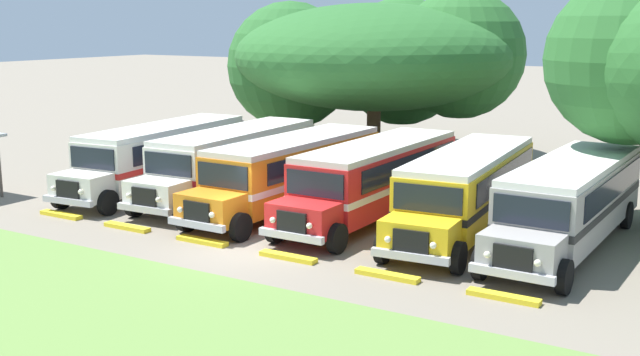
% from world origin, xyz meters
% --- Properties ---
extents(ground_plane, '(220.00, 220.00, 0.00)m').
position_xyz_m(ground_plane, '(0.00, 0.00, 0.00)').
color(ground_plane, slate).
extents(foreground_grass_strip, '(80.00, 8.88, 0.01)m').
position_xyz_m(foreground_grass_strip, '(0.00, -6.94, 0.00)').
color(foreground_grass_strip, olive).
rests_on(foreground_grass_strip, ground_plane).
extents(parked_bus_slot_0, '(3.45, 10.96, 2.82)m').
position_xyz_m(parked_bus_slot_0, '(-8.92, 5.76, 1.58)').
color(parked_bus_slot_0, silver).
rests_on(parked_bus_slot_0, ground_plane).
extents(parked_bus_slot_1, '(3.15, 10.90, 2.82)m').
position_xyz_m(parked_bus_slot_1, '(-5.34, 6.34, 1.58)').
color(parked_bus_slot_1, silver).
rests_on(parked_bus_slot_1, ground_plane).
extents(parked_bus_slot_2, '(2.82, 10.86, 2.82)m').
position_xyz_m(parked_bus_slot_2, '(-1.88, 5.64, 1.58)').
color(parked_bus_slot_2, orange).
rests_on(parked_bus_slot_2, ground_plane).
extents(parked_bus_slot_3, '(2.70, 10.84, 2.82)m').
position_xyz_m(parked_bus_slot_3, '(1.56, 6.12, 1.58)').
color(parked_bus_slot_3, red).
rests_on(parked_bus_slot_3, ground_plane).
extents(parked_bus_slot_4, '(3.43, 10.95, 2.82)m').
position_xyz_m(parked_bus_slot_4, '(5.27, 6.06, 1.58)').
color(parked_bus_slot_4, yellow).
rests_on(parked_bus_slot_4, ground_plane).
extents(parked_bus_slot_5, '(2.84, 10.86, 2.82)m').
position_xyz_m(parked_bus_slot_5, '(8.87, 6.05, 1.58)').
color(parked_bus_slot_5, '#9E9993').
rests_on(parked_bus_slot_5, ground_plane).
extents(curb_wheelstop_0, '(2.00, 0.36, 0.15)m').
position_xyz_m(curb_wheelstop_0, '(-8.71, -0.12, 0.07)').
color(curb_wheelstop_0, yellow).
rests_on(curb_wheelstop_0, ground_plane).
extents(curb_wheelstop_1, '(2.00, 0.36, 0.15)m').
position_xyz_m(curb_wheelstop_1, '(-5.22, -0.12, 0.07)').
color(curb_wheelstop_1, yellow).
rests_on(curb_wheelstop_1, ground_plane).
extents(curb_wheelstop_2, '(2.00, 0.36, 0.15)m').
position_xyz_m(curb_wheelstop_2, '(-1.74, -0.12, 0.07)').
color(curb_wheelstop_2, yellow).
rests_on(curb_wheelstop_2, ground_plane).
extents(curb_wheelstop_3, '(2.00, 0.36, 0.15)m').
position_xyz_m(curb_wheelstop_3, '(1.74, -0.12, 0.07)').
color(curb_wheelstop_3, yellow).
rests_on(curb_wheelstop_3, ground_plane).
extents(curb_wheelstop_4, '(2.00, 0.36, 0.15)m').
position_xyz_m(curb_wheelstop_4, '(5.22, -0.12, 0.07)').
color(curb_wheelstop_4, yellow).
rests_on(curb_wheelstop_4, ground_plane).
extents(curb_wheelstop_5, '(2.00, 0.36, 0.15)m').
position_xyz_m(curb_wheelstop_5, '(8.71, -0.12, 0.07)').
color(curb_wheelstop_5, yellow).
rests_on(curb_wheelstop_5, ground_plane).
extents(broad_shade_tree, '(15.74, 15.30, 9.06)m').
position_xyz_m(broad_shade_tree, '(-4.90, 18.89, 5.34)').
color(broad_shade_tree, brown).
rests_on(broad_shade_tree, ground_plane).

